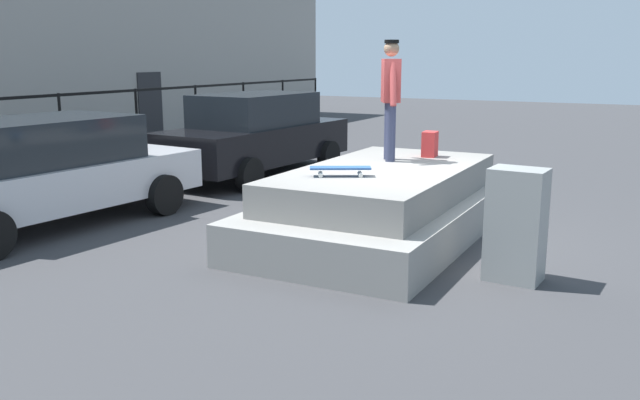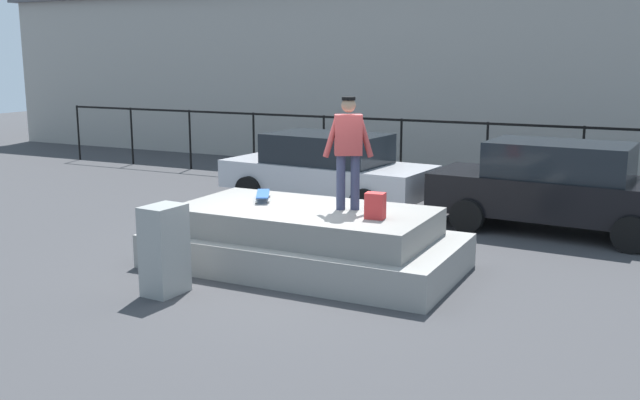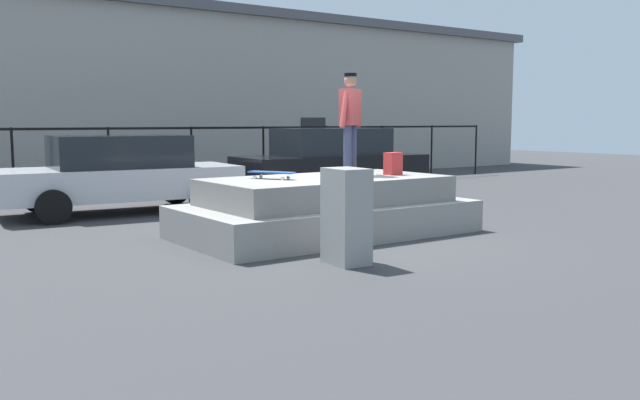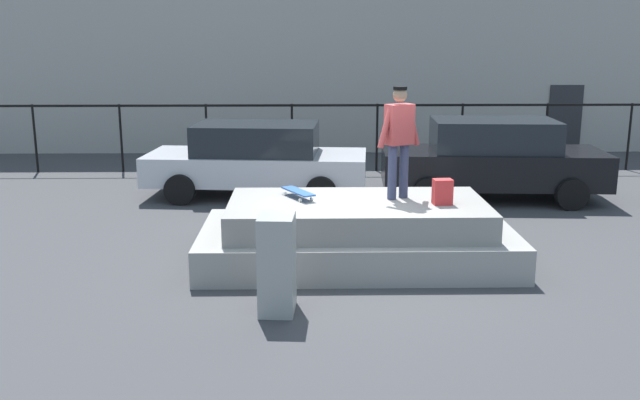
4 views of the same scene
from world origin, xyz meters
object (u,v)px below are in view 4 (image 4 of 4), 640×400
(skateboarder, at_px, (399,135))
(car_black_sedan_mid, at_px, (493,159))
(car_silver_sedan_near, at_px, (257,159))
(utility_box, at_px, (277,264))
(backpack, at_px, (442,192))
(skateboard, at_px, (298,192))

(skateboarder, relative_size, car_black_sedan_mid, 0.36)
(car_silver_sedan_near, xyz_separation_m, utility_box, (0.70, -6.66, -0.19))
(skateboarder, bearing_deg, backpack, -33.37)
(skateboarder, relative_size, car_silver_sedan_near, 0.36)
(skateboarder, xyz_separation_m, skateboard, (-1.55, 0.05, -0.90))
(skateboard, bearing_deg, backpack, -11.85)
(car_silver_sedan_near, bearing_deg, skateboarder, -60.62)
(backpack, height_order, car_black_sedan_mid, car_black_sedan_mid)
(skateboarder, distance_m, car_silver_sedan_near, 5.21)
(skateboard, distance_m, car_silver_sedan_near, 4.49)
(skateboard, relative_size, backpack, 2.03)
(car_black_sedan_mid, bearing_deg, utility_box, -124.88)
(skateboarder, distance_m, backpack, 1.10)
(car_silver_sedan_near, bearing_deg, backpack, -57.22)
(car_black_sedan_mid, xyz_separation_m, utility_box, (-4.34, -6.23, -0.24))
(skateboarder, distance_m, car_black_sedan_mid, 4.86)
(backpack, relative_size, car_black_sedan_mid, 0.08)
(utility_box, bearing_deg, car_black_sedan_mid, 59.10)
(skateboard, relative_size, car_black_sedan_mid, 0.16)
(skateboard, bearing_deg, skateboarder, -1.73)
(skateboarder, xyz_separation_m, utility_box, (-1.80, -2.23, -1.32))
(skateboarder, bearing_deg, car_silver_sedan_near, 119.38)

